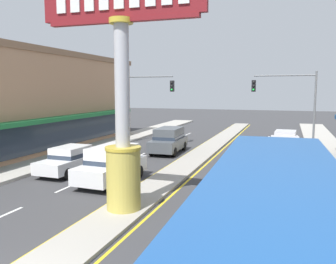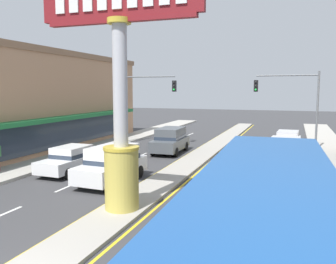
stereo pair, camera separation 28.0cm
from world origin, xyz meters
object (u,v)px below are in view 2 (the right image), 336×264
at_px(bus_mid_left_lane, 265,252).
at_px(district_sign, 120,105).
at_px(storefront_left, 15,101).
at_px(suv_kerb_right, 170,140).
at_px(suv_near_right_lane, 112,164).
at_px(traffic_light_left_side, 144,96).
at_px(suv_near_left_lane, 286,154).
at_px(sedan_far_left_oncoming, 288,140).
at_px(sedan_far_right_lane, 71,159).
at_px(traffic_light_right_side, 293,97).

bearing_deg(bus_mid_left_lane, district_sign, 135.43).
height_order(storefront_left, suv_kerb_right, storefront_left).
bearing_deg(suv_near_right_lane, traffic_light_left_side, 106.14).
bearing_deg(storefront_left, suv_near_left_lane, -1.08).
height_order(traffic_light_left_side, sedan_far_left_oncoming, traffic_light_left_side).
xyz_separation_m(sedan_far_right_lane, suv_near_left_lane, (11.73, 4.96, 0.20)).
xyz_separation_m(suv_near_right_lane, sedan_far_left_oncoming, (8.42, 13.60, -0.20)).
height_order(traffic_light_left_side, bus_mid_left_lane, traffic_light_left_side).
bearing_deg(traffic_light_right_side, suv_near_right_lane, -123.27).
bearing_deg(sedan_far_right_lane, traffic_light_right_side, 45.36).
xyz_separation_m(traffic_light_left_side, suv_kerb_right, (3.58, -3.19, -3.26)).
relative_size(bus_mid_left_lane, suv_kerb_right, 2.42).
relative_size(suv_near_left_lane, bus_mid_left_lane, 0.41).
bearing_deg(bus_mid_left_lane, storefront_left, 141.91).
height_order(district_sign, sedan_far_left_oncoming, district_sign).
distance_m(traffic_light_left_side, suv_kerb_right, 5.80).
xyz_separation_m(bus_mid_left_lane, suv_kerb_right, (-8.43, 18.89, -0.88)).
xyz_separation_m(district_sign, suv_near_right_lane, (-2.56, 3.91, -3.24)).
xyz_separation_m(storefront_left, bus_mid_left_lane, (20.60, -16.15, -2.03)).
relative_size(district_sign, sedan_far_left_oncoming, 2.00).
bearing_deg(suv_near_left_lane, suv_near_right_lane, -144.21).
bearing_deg(sedan_far_left_oncoming, district_sign, -108.50).
relative_size(sedan_far_left_oncoming, suv_kerb_right, 0.94).
xyz_separation_m(storefront_left, sedan_far_left_oncoming, (20.60, 7.14, -3.11)).
bearing_deg(sedan_far_right_lane, suv_near_left_lane, 22.93).
bearing_deg(district_sign, suv_kerb_right, 101.07).
height_order(suv_near_left_lane, suv_kerb_right, same).
distance_m(sedan_far_right_lane, bus_mid_left_lane, 15.98).
bearing_deg(traffic_light_right_side, suv_kerb_right, -154.98).
height_order(district_sign, sedan_far_right_lane, district_sign).
height_order(sedan_far_left_oncoming, suv_kerb_right, suv_kerb_right).
bearing_deg(traffic_light_left_side, sedan_far_right_lane, -88.54).
xyz_separation_m(sedan_far_right_lane, bus_mid_left_lane, (11.73, -10.80, 1.08)).
distance_m(district_sign, bus_mid_left_lane, 8.56).
bearing_deg(suv_kerb_right, traffic_light_left_side, 138.30).
bearing_deg(storefront_left, suv_kerb_right, 12.71).
xyz_separation_m(traffic_light_right_side, bus_mid_left_lane, (-0.29, -22.96, -2.38)).
height_order(traffic_light_right_side, suv_kerb_right, traffic_light_right_side).
distance_m(traffic_light_left_side, bus_mid_left_lane, 25.25).
relative_size(suv_near_right_lane, sedan_far_left_oncoming, 1.07).
distance_m(storefront_left, traffic_light_right_side, 21.97).
xyz_separation_m(traffic_light_left_side, bus_mid_left_lane, (12.01, -22.09, -2.38)).
xyz_separation_m(sedan_far_right_lane, suv_kerb_right, (3.30, 8.10, 0.20)).
bearing_deg(storefront_left, traffic_light_left_side, 34.66).
bearing_deg(suv_kerb_right, storefront_left, -167.29).
distance_m(storefront_left, traffic_light_left_side, 10.44).
height_order(traffic_light_right_side, suv_near_right_lane, traffic_light_right_side).
distance_m(suv_near_left_lane, suv_kerb_right, 8.99).
height_order(district_sign, suv_kerb_right, district_sign).
height_order(bus_mid_left_lane, suv_kerb_right, bus_mid_left_lane).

